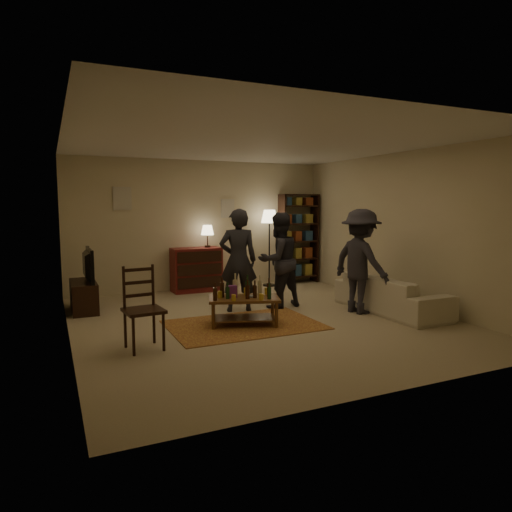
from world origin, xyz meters
TOP-DOWN VIEW (x-y plane):
  - floor at (0.00, 0.00)m, footprint 6.00×6.00m
  - room_shell at (-0.65, 2.98)m, footprint 6.00×6.00m
  - rug at (-0.36, -0.17)m, footprint 2.20×1.50m
  - coffee_table at (-0.36, -0.16)m, footprint 1.16×0.87m
  - dining_chair at (-1.93, -0.63)m, footprint 0.50×0.50m
  - tv_stand at (-2.44, 1.80)m, footprint 0.40×1.00m
  - dresser at (-0.19, 2.71)m, footprint 1.00×0.50m
  - bookshelf at (2.25, 2.78)m, footprint 0.90×0.34m
  - floor_lamp at (1.44, 2.65)m, footprint 0.36×0.36m
  - sofa at (2.20, -0.40)m, footprint 0.81×2.08m
  - person_left at (-0.09, 0.72)m, footprint 0.72×0.58m
  - person_right at (0.66, 0.70)m, footprint 0.90×0.75m
  - person_by_sofa at (1.70, -0.22)m, footprint 0.80×1.19m

SIDE VIEW (x-z plane):
  - floor at x=0.00m, z-range 0.00..0.00m
  - rug at x=-0.36m, z-range 0.00..0.01m
  - sofa at x=2.20m, z-range 0.00..0.61m
  - coffee_table at x=-0.36m, z-range 0.00..0.76m
  - tv_stand at x=-2.44m, z-range -0.14..0.91m
  - dresser at x=-0.19m, z-range -0.20..1.16m
  - dining_chair at x=-1.93m, z-range 0.03..1.08m
  - person_right at x=0.66m, z-range 0.00..1.65m
  - person_by_sofa at x=1.70m, z-range 0.00..1.71m
  - person_left at x=-0.09m, z-range 0.00..1.72m
  - bookshelf at x=2.25m, z-range 0.03..2.04m
  - floor_lamp at x=1.44m, z-range 0.58..2.25m
  - room_shell at x=-0.65m, z-range -1.19..4.81m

